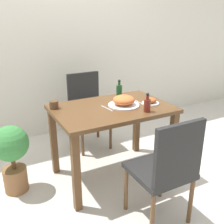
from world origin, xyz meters
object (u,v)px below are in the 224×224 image
object	(u,v)px
chair_near	(166,167)
sauce_bottle	(147,105)
food_plate	(124,101)
chair_far	(87,106)
potted_plant_left	(12,153)
drink_cup	(54,105)
condiment_bottle	(119,90)
side_plate	(150,101)

from	to	relation	value
chair_near	sauce_bottle	distance (m)	0.62
chair_near	food_plate	distance (m)	0.80
chair_far	potted_plant_left	bearing A→B (deg)	-149.67
drink_cup	condiment_bottle	bearing A→B (deg)	5.62
food_plate	drink_cup	bearing A→B (deg)	158.91
condiment_bottle	sauce_bottle	bearing A→B (deg)	-92.34
condiment_bottle	side_plate	bearing A→B (deg)	-70.14
sauce_bottle	potted_plant_left	world-z (taller)	sauce_bottle
food_plate	sauce_bottle	distance (m)	0.26
drink_cup	side_plate	bearing A→B (deg)	-19.46
chair_far	food_plate	xyz separation A→B (m)	(0.05, -0.77, 0.28)
food_plate	potted_plant_left	xyz separation A→B (m)	(-1.02, 0.21, -0.38)
chair_far	sauce_bottle	world-z (taller)	sauce_bottle
condiment_bottle	potted_plant_left	distance (m)	1.21
side_plate	drink_cup	size ratio (longest dim) A/B	2.05
drink_cup	potted_plant_left	distance (m)	0.56
chair_far	chair_near	bearing A→B (deg)	-90.79
food_plate	condiment_bottle	size ratio (longest dim) A/B	1.69
drink_cup	potted_plant_left	bearing A→B (deg)	-176.91
food_plate	condiment_bottle	world-z (taller)	condiment_bottle
chair_near	chair_far	world-z (taller)	same
drink_cup	sauce_bottle	size ratio (longest dim) A/B	0.47
chair_near	condiment_bottle	size ratio (longest dim) A/B	5.08
food_plate	potted_plant_left	size ratio (longest dim) A/B	0.46
chair_far	sauce_bottle	distance (m)	1.06
chair_far	drink_cup	world-z (taller)	chair_far
food_plate	potted_plant_left	bearing A→B (deg)	168.38
side_plate	potted_plant_left	distance (m)	1.35
sauce_bottle	potted_plant_left	xyz separation A→B (m)	(-1.12, 0.44, -0.40)
chair_near	side_plate	world-z (taller)	chair_near
chair_near	drink_cup	size ratio (longest dim) A/B	10.91
chair_far	side_plate	xyz separation A→B (m)	(0.31, -0.84, 0.26)
side_plate	potted_plant_left	xyz separation A→B (m)	(-1.27, 0.28, -0.36)
chair_near	potted_plant_left	size ratio (longest dim) A/B	1.38
sauce_bottle	chair_far	bearing A→B (deg)	98.49
side_plate	condiment_bottle	xyz separation A→B (m)	(-0.13, 0.37, 0.04)
chair_near	drink_cup	distance (m)	1.14
chair_near	potted_plant_left	world-z (taller)	chair_near
chair_near	potted_plant_left	bearing A→B (deg)	-45.32
chair_near	food_plate	world-z (taller)	chair_near
side_plate	potted_plant_left	world-z (taller)	side_plate
food_plate	sauce_bottle	xyz separation A→B (m)	(0.10, -0.24, 0.02)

